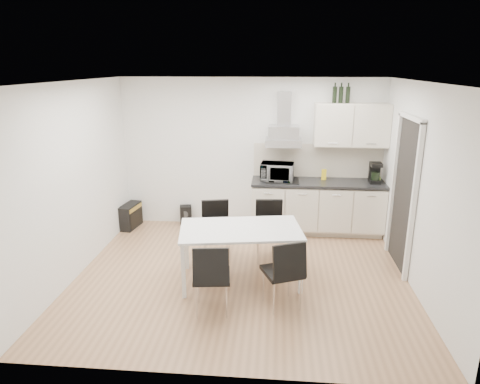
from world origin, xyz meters
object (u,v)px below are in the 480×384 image
object	(u,v)px
chair_far_left	(217,232)
chair_near_right	(282,273)
chair_near_left	(212,277)
kitchenette	(320,186)
floor_speaker	(186,215)
dining_table	(241,233)
guitar_amp	(130,216)
chair_far_right	(269,232)

from	to	relation	value
chair_far_left	chair_near_right	bearing A→B (deg)	115.45
chair_far_left	chair_near_left	distance (m)	1.38
kitchenette	floor_speaker	xyz separation A→B (m)	(-2.36, 0.17, -0.66)
chair_near_right	floor_speaker	bearing A→B (deg)	100.46
kitchenette	chair_far_left	bearing A→B (deg)	-141.63
chair_far_left	chair_near_left	bearing A→B (deg)	82.63
floor_speaker	chair_far_left	bearing A→B (deg)	-74.29
dining_table	guitar_amp	world-z (taller)	dining_table
guitar_amp	chair_far_right	bearing A→B (deg)	-15.39
kitchenette	chair_far_right	xyz separation A→B (m)	(-0.82, -1.17, -0.39)
chair_far_left	chair_far_right	world-z (taller)	same
dining_table	chair_far_right	world-z (taller)	chair_far_right
chair_far_left	chair_far_right	xyz separation A→B (m)	(0.77, 0.09, 0.00)
chair_near_right	guitar_amp	xyz separation A→B (m)	(-2.67, 2.37, -0.22)
chair_far_left	chair_near_right	size ratio (longest dim) A/B	1.00
kitchenette	chair_far_right	world-z (taller)	kitchenette
chair_far_right	floor_speaker	distance (m)	2.06
guitar_amp	chair_near_left	bearing A→B (deg)	-45.76
kitchenette	floor_speaker	bearing A→B (deg)	175.99
chair_near_left	floor_speaker	world-z (taller)	chair_near_left
dining_table	chair_near_right	distance (m)	0.84
chair_far_left	floor_speaker	xyz separation A→B (m)	(-0.77, 1.42, -0.27)
floor_speaker	guitar_amp	bearing A→B (deg)	-177.83
kitchenette	chair_near_right	world-z (taller)	kitchenette
guitar_amp	floor_speaker	size ratio (longest dim) A/B	1.57
chair_near_left	chair_near_right	size ratio (longest dim) A/B	1.00
dining_table	chair_far_right	size ratio (longest dim) A/B	1.92
guitar_amp	floor_speaker	distance (m)	0.98
chair_near_right	chair_far_left	bearing A→B (deg)	105.73
chair_far_right	guitar_amp	bearing A→B (deg)	-28.02
chair_far_left	guitar_amp	bearing A→B (deg)	-47.52
dining_table	chair_near_right	size ratio (longest dim) A/B	1.92
dining_table	chair_near_right	bearing A→B (deg)	-56.22
chair_near_right	floor_speaker	distance (m)	3.15
chair_near_right	dining_table	bearing A→B (deg)	110.01
chair_near_left	guitar_amp	size ratio (longest dim) A/B	1.63
kitchenette	chair_far_right	distance (m)	1.48
chair_far_right	guitar_amp	xyz separation A→B (m)	(-2.49, 1.09, -0.22)
guitar_amp	floor_speaker	bearing A→B (deg)	23.00
dining_table	chair_near_left	size ratio (longest dim) A/B	1.92
kitchenette	chair_near_right	xyz separation A→B (m)	(-0.64, -2.45, -0.39)
dining_table	floor_speaker	bearing A→B (deg)	110.97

